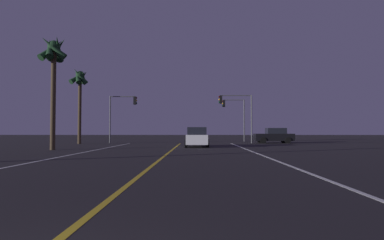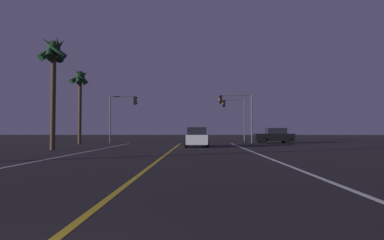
% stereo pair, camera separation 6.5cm
% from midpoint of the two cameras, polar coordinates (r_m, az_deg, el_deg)
% --- Properties ---
extents(lane_edge_right, '(0.16, 39.18, 0.01)m').
position_cam_midpoint_polar(lane_edge_right, '(15.80, 14.69, -6.98)').
color(lane_edge_right, silver).
rests_on(lane_edge_right, ground).
extents(lane_edge_left, '(0.16, 39.18, 0.01)m').
position_cam_midpoint_polar(lane_edge_left, '(17.04, -24.87, -6.49)').
color(lane_edge_left, silver).
rests_on(lane_edge_left, ground).
extents(lane_center_divider, '(0.16, 39.18, 0.01)m').
position_cam_midpoint_polar(lane_center_divider, '(15.47, -5.88, -7.14)').
color(lane_center_divider, gold).
rests_on(lane_center_divider, ground).
extents(car_ahead_far, '(2.02, 4.30, 1.70)m').
position_cam_midpoint_polar(car_ahead_far, '(27.63, 0.94, -3.13)').
color(car_ahead_far, black).
rests_on(car_ahead_far, ground).
extents(car_crossing_side, '(4.30, 2.02, 1.70)m').
position_cam_midpoint_polar(car_crossing_side, '(37.01, 14.57, -2.75)').
color(car_crossing_side, black).
rests_on(car_crossing_side, ground).
extents(traffic_light_near_right, '(3.74, 0.36, 5.37)m').
position_cam_midpoint_polar(traffic_light_near_right, '(35.73, 7.86, 2.31)').
color(traffic_light_near_right, '#4C4C51').
rests_on(traffic_light_near_right, ground).
extents(traffic_light_near_left, '(3.11, 0.36, 5.27)m').
position_cam_midpoint_polar(traffic_light_near_left, '(36.42, -12.15, 2.10)').
color(traffic_light_near_left, '#4C4C51').
rests_on(traffic_light_near_left, ground).
extents(traffic_light_far_right, '(2.92, 0.36, 5.40)m').
position_cam_midpoint_polar(traffic_light_far_right, '(41.23, 7.54, 1.72)').
color(traffic_light_far_right, '#4C4C51').
rests_on(traffic_light_far_right, ground).
extents(palm_tree_left_mid, '(2.13, 2.20, 8.51)m').
position_cam_midpoint_polar(palm_tree_left_mid, '(26.06, -23.46, 10.14)').
color(palm_tree_left_mid, '#473826').
rests_on(palm_tree_left_mid, ground).
extents(palm_tree_left_far, '(2.09, 2.22, 8.12)m').
position_cam_midpoint_polar(palm_tree_left_far, '(36.28, -19.35, 6.24)').
color(palm_tree_left_far, '#473826').
rests_on(palm_tree_left_far, ground).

